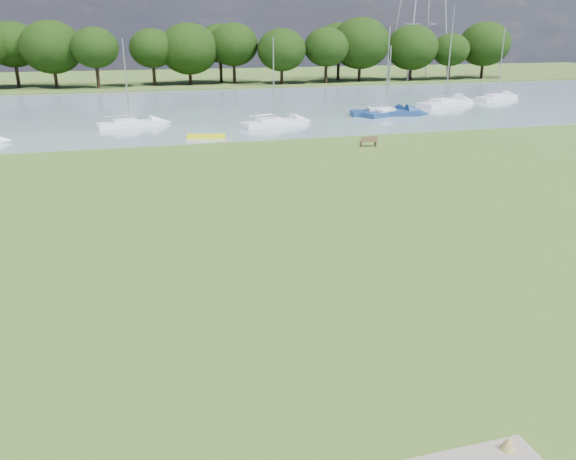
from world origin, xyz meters
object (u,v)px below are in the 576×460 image
object	(u,v)px
riverbank_bench	(369,141)
sailboat_0	(496,96)
sailboat_6	(384,111)
sailboat_8	(129,122)
sailboat_4	(445,101)
sailboat_5	(387,111)
sailboat_3	(273,121)
kayak	(206,136)

from	to	relation	value
riverbank_bench	sailboat_0	world-z (taller)	sailboat_0
sailboat_6	riverbank_bench	bearing A→B (deg)	-108.19
sailboat_0	sailboat_8	size ratio (longest dim) A/B	1.14
sailboat_4	sailboat_5	bearing A→B (deg)	-174.30
riverbank_bench	sailboat_5	bearing A→B (deg)	65.47
sailboat_3	sailboat_8	distance (m)	12.71
riverbank_bench	sailboat_5	xyz separation A→B (m)	(8.08, 13.96, 0.07)
kayak	sailboat_4	bearing A→B (deg)	37.38
riverbank_bench	sailboat_8	world-z (taller)	sailboat_8
kayak	sailboat_8	bearing A→B (deg)	141.29
sailboat_0	sailboat_6	distance (m)	20.60
riverbank_bench	sailboat_4	world-z (taller)	sailboat_4
kayak	sailboat_3	bearing A→B (deg)	47.42
sailboat_0	sailboat_4	distance (m)	9.46
sailboat_6	sailboat_5	bearing A→B (deg)	-16.61
sailboat_8	sailboat_4	bearing A→B (deg)	-4.01
sailboat_6	sailboat_8	xyz separation A→B (m)	(-24.66, -0.18, -0.05)
sailboat_0	sailboat_8	world-z (taller)	sailboat_0
kayak	sailboat_6	size ratio (longest dim) A/B	0.36
kayak	riverbank_bench	bearing A→B (deg)	-16.98
sailboat_3	sailboat_4	world-z (taller)	sailboat_4
sailboat_4	sailboat_6	distance (m)	11.19
riverbank_bench	sailboat_5	distance (m)	16.13
sailboat_3	sailboat_8	xyz separation A→B (m)	(-12.37, 2.92, 0.01)
riverbank_bench	kayak	world-z (taller)	riverbank_bench
sailboat_0	sailboat_8	distance (m)	44.32
riverbank_bench	sailboat_3	bearing A→B (deg)	117.48
sailboat_0	sailboat_6	bearing A→B (deg)	-176.66
sailboat_0	sailboat_3	xyz separation A→B (m)	(-31.12, -11.44, -0.04)
riverbank_bench	sailboat_8	xyz separation A→B (m)	(-16.80, 13.89, 0.08)
riverbank_bench	sailboat_6	bearing A→B (deg)	66.32
riverbank_bench	sailboat_0	xyz separation A→B (m)	(26.70, 22.41, 0.12)
riverbank_bench	sailboat_5	world-z (taller)	sailboat_5
sailboat_0	sailboat_5	bearing A→B (deg)	-176.14
kayak	sailboat_4	world-z (taller)	sailboat_4
sailboat_5	sailboat_6	distance (m)	0.25
sailboat_0	sailboat_8	bearing A→B (deg)	170.55
sailboat_3	sailboat_8	world-z (taller)	sailboat_3
riverbank_bench	sailboat_6	world-z (taller)	sailboat_6
kayak	sailboat_5	size ratio (longest dim) A/B	0.45
sailboat_4	sailboat_6	world-z (taller)	sailboat_4
sailboat_4	sailboat_5	distance (m)	11.06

